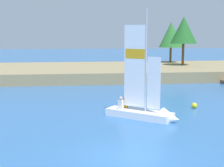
{
  "coord_description": "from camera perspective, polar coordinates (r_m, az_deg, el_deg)",
  "views": [
    {
      "loc": [
        -2.11,
        -13.11,
        4.92
      ],
      "look_at": [
        0.92,
        12.3,
        1.2
      ],
      "focal_mm": 55.19,
      "sensor_mm": 36.0,
      "label": 1
    }
  ],
  "objects": [
    {
      "name": "ground_plane",
      "position": [
        14.16,
        2.24,
        -12.07
      ],
      "size": [
        200.0,
        200.0,
        0.0
      ],
      "primitive_type": "plane",
      "color": "#2D609E"
    },
    {
      "name": "shore_bank",
      "position": [
        39.86,
        -3.73,
        1.98
      ],
      "size": [
        80.0,
        13.96,
        1.13
      ],
      "primitive_type": "cube",
      "color": "#897A56",
      "rests_on": "ground"
    },
    {
      "name": "shoreline_tree_midleft",
      "position": [
        46.27,
        9.75,
        7.99
      ],
      "size": [
        3.11,
        3.11,
        5.33
      ],
      "color": "brown",
      "rests_on": "shore_bank"
    },
    {
      "name": "shoreline_tree_centre",
      "position": [
        42.19,
        11.79,
        8.63
      ],
      "size": [
        3.15,
        3.15,
        5.78
      ],
      "color": "brown",
      "rests_on": "shore_bank"
    },
    {
      "name": "sailboat",
      "position": [
        20.11,
        6.16,
        -4.56
      ],
      "size": [
        4.22,
        3.82,
        6.65
      ],
      "rotation": [
        0.0,
        0.0,
        -0.7
      ],
      "color": "white",
      "rests_on": "ground"
    },
    {
      "name": "channel_buoy",
      "position": [
        23.54,
        13.49,
        -3.56
      ],
      "size": [
        0.37,
        0.37,
        0.37
      ],
      "primitive_type": "sphere",
      "color": "yellow",
      "rests_on": "ground"
    }
  ]
}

